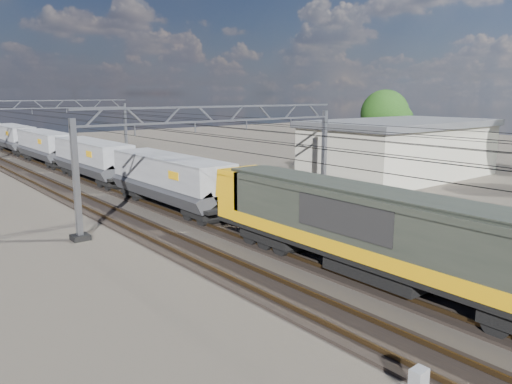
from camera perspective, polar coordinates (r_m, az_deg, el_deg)
ground at (r=30.08m, az=0.59°, el=-3.97°), size 160.00×160.00×0.00m
track_outer_west at (r=26.82m, az=-9.45°, el=-5.86°), size 2.60×140.00×0.30m
track_loco at (r=28.88m, az=-2.50°, el=-4.47°), size 2.60×140.00×0.30m
track_inner_east at (r=31.32m, az=3.43°, el=-3.24°), size 2.60×140.00×0.30m
track_outer_east at (r=34.06m, az=8.44°, el=-2.16°), size 2.60×140.00×0.30m
catenary_gantry_mid at (r=32.47m, az=-3.88°, el=4.16°), size 19.90×0.90×7.11m
catenary_gantry_far at (r=65.25m, az=-22.38°, el=6.88°), size 19.90×0.90×7.11m
overhead_wires at (r=35.65m, az=-7.62°, el=7.69°), size 12.03×140.00×0.53m
locomotive at (r=21.13m, az=14.23°, el=-4.35°), size 2.76×21.10×3.62m
hopper_wagon_lead at (r=34.52m, az=-9.79°, el=1.64°), size 3.38×13.00×3.25m
hopper_wagon_mid at (r=47.35m, az=-18.17°, el=3.80°), size 3.38×13.00×3.25m
hopper_wagon_third at (r=60.79m, az=-22.94°, el=4.99°), size 3.38×13.00×3.25m
hopper_wagon_fourth at (r=74.51m, az=-25.97°, el=5.73°), size 3.38×13.00×3.25m
trackside_cabinet at (r=13.58m, az=18.09°, el=-19.81°), size 0.45×0.34×1.30m
industrial_shed at (r=49.67m, az=16.12°, el=4.81°), size 18.60×10.60×5.40m
tree_far at (r=60.76m, az=14.83°, el=8.42°), size 5.97×5.57×8.34m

